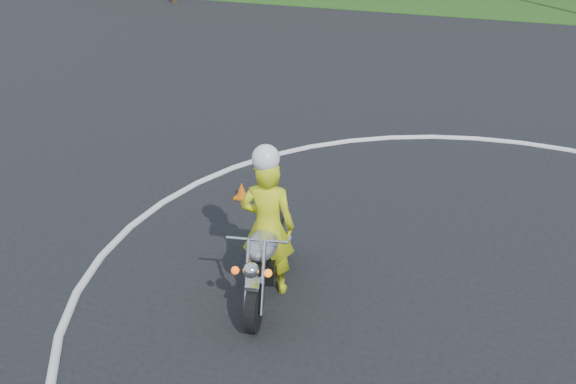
% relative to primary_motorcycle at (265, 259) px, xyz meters
% --- Properties ---
extents(grass_strip, '(120.00, 10.00, 0.02)m').
position_rel_primary_motorcycle_xyz_m(grass_strip, '(3.20, 24.97, -0.57)').
color(grass_strip, '#1E4714').
rests_on(grass_strip, ground).
extents(primary_motorcycle, '(0.79, 2.26, 1.20)m').
position_rel_primary_motorcycle_xyz_m(primary_motorcycle, '(0.00, 0.00, 0.00)').
color(primary_motorcycle, black).
rests_on(primary_motorcycle, ground).
extents(rider_primary_grp, '(0.81, 0.61, 2.22)m').
position_rel_primary_motorcycle_xyz_m(rider_primary_grp, '(-0.01, 0.14, 0.49)').
color(rider_primary_grp, '#D0DB17').
rests_on(rider_primary_grp, ground).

